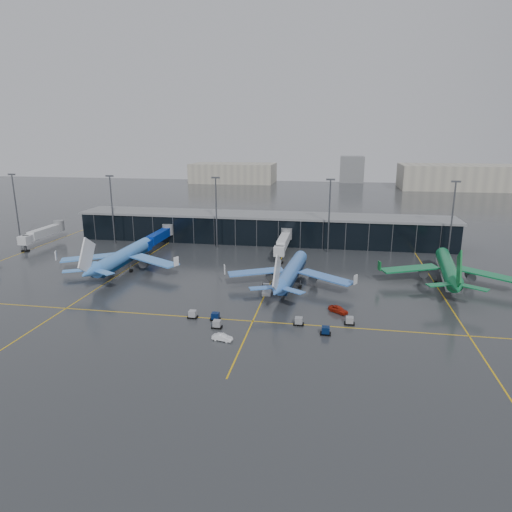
% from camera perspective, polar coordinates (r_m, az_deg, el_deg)
% --- Properties ---
extents(ground, '(600.00, 600.00, 0.00)m').
position_cam_1_polar(ground, '(117.20, -3.93, -4.97)').
color(ground, '#282B2D').
rests_on(ground, ground).
extents(terminal_pier, '(142.00, 17.00, 10.70)m').
position_cam_1_polar(terminal_pier, '(174.47, 0.85, 3.56)').
color(terminal_pier, black).
rests_on(terminal_pier, ground).
extents(jet_bridges, '(94.00, 27.50, 7.20)m').
position_cam_1_polar(jet_bridges, '(165.92, -12.24, 2.32)').
color(jet_bridges, '#595B60').
rests_on(jet_bridges, ground).
extents(flood_masts, '(203.00, 0.50, 25.50)m').
position_cam_1_polar(flood_masts, '(160.56, 1.96, 5.60)').
color(flood_masts, '#595B60').
rests_on(flood_masts, ground).
extents(distant_hangars, '(260.00, 71.00, 22.00)m').
position_cam_1_polar(distant_hangars, '(379.02, 13.53, 9.83)').
color(distant_hangars, '#B2AD99').
rests_on(distant_hangars, ground).
extents(taxi_lines, '(220.00, 120.00, 0.02)m').
position_cam_1_polar(taxi_lines, '(125.24, 1.68, -3.61)').
color(taxi_lines, gold).
rests_on(taxi_lines, ground).
extents(airliner_arkefly, '(39.51, 44.92, 13.73)m').
position_cam_1_polar(airliner_arkefly, '(142.87, -16.27, 0.99)').
color(airliner_arkefly, '#458BE5').
rests_on(airliner_arkefly, ground).
extents(airliner_klm_near, '(39.76, 44.33, 12.69)m').
position_cam_1_polar(airliner_klm_near, '(123.32, 4.47, -0.87)').
color(airliner_klm_near, '#4079D3').
rests_on(airliner_klm_near, ground).
extents(airliner_aer_lingus, '(42.70, 47.33, 13.29)m').
position_cam_1_polar(airliner_aer_lingus, '(135.76, 22.95, -0.42)').
color(airliner_aer_lingus, '#0D703A').
rests_on(airliner_aer_lingus, ground).
extents(baggage_carts, '(36.84, 8.21, 1.70)m').
position_cam_1_polar(baggage_carts, '(99.53, 1.19, -8.18)').
color(baggage_carts, black).
rests_on(baggage_carts, ground).
extents(mobile_airstair, '(2.38, 3.32, 3.45)m').
position_cam_1_polar(mobile_airstair, '(117.68, 1.35, -4.45)').
color(mobile_airstair, white).
rests_on(mobile_airstair, ground).
extents(service_van_red, '(5.01, 4.53, 1.65)m').
position_cam_1_polar(service_van_red, '(107.53, 10.24, -6.58)').
color(service_van_red, '#A11D0C').
rests_on(service_van_red, ground).
extents(service_van_white, '(4.33, 2.18, 1.36)m').
position_cam_1_polar(service_van_white, '(92.64, -4.24, -10.11)').
color(service_van_white, white).
rests_on(service_van_white, ground).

